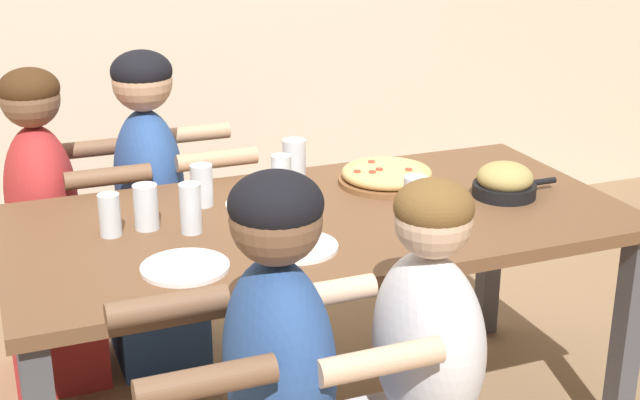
{
  "coord_description": "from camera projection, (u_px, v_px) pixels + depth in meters",
  "views": [
    {
      "loc": [
        -0.92,
        -2.32,
        1.72
      ],
      "look_at": [
        0.0,
        0.0,
        0.81
      ],
      "focal_mm": 50.0,
      "sensor_mm": 36.0,
      "label": 1
    }
  ],
  "objects": [
    {
      "name": "diner_far_midleft",
      "position": [
        153.0,
        222.0,
        3.21
      ],
      "size": [
        0.51,
        0.4,
        1.17
      ],
      "rotation": [
        0.0,
        0.0,
        -1.57
      ],
      "color": "#2D5193",
      "rests_on": "ground"
    },
    {
      "name": "skillet_bowl",
      "position": [
        505.0,
        182.0,
        2.82
      ],
      "size": [
        0.29,
        0.2,
        0.11
      ],
      "color": "black",
      "rests_on": "dining_table"
    },
    {
      "name": "empty_plate_c",
      "position": [
        257.0,
        204.0,
        2.75
      ],
      "size": [
        0.2,
        0.2,
        0.02
      ],
      "color": "white",
      "rests_on": "dining_table"
    },
    {
      "name": "drinking_glass_f",
      "position": [
        110.0,
        218.0,
        2.51
      ],
      "size": [
        0.06,
        0.06,
        0.12
      ],
      "color": "silver",
      "rests_on": "dining_table"
    },
    {
      "name": "drinking_glass_g",
      "position": [
        415.0,
        202.0,
        2.62
      ],
      "size": [
        0.07,
        0.07,
        0.14
      ],
      "color": "silver",
      "rests_on": "dining_table"
    },
    {
      "name": "pizza_board_main",
      "position": [
        387.0,
        176.0,
        2.94
      ],
      "size": [
        0.32,
        0.32,
        0.05
      ],
      "color": "brown",
      "rests_on": "dining_table"
    },
    {
      "name": "drinking_glass_a",
      "position": [
        202.0,
        188.0,
        2.74
      ],
      "size": [
        0.07,
        0.07,
        0.13
      ],
      "color": "silver",
      "rests_on": "dining_table"
    },
    {
      "name": "drinking_glass_d",
      "position": [
        146.0,
        209.0,
        2.56
      ],
      "size": [
        0.07,
        0.07,
        0.13
      ],
      "color": "silver",
      "rests_on": "dining_table"
    },
    {
      "name": "dining_table",
      "position": [
        320.0,
        242.0,
        2.7
      ],
      "size": [
        1.85,
        0.91,
        0.76
      ],
      "color": "brown",
      "rests_on": "ground"
    },
    {
      "name": "drinking_glass_b",
      "position": [
        294.0,
        163.0,
        2.95
      ],
      "size": [
        0.08,
        0.08,
        0.14
      ],
      "color": "silver",
      "rests_on": "dining_table"
    },
    {
      "name": "drinking_glass_e",
      "position": [
        191.0,
        211.0,
        2.53
      ],
      "size": [
        0.06,
        0.06,
        0.15
      ],
      "color": "silver",
      "rests_on": "dining_table"
    },
    {
      "name": "empty_plate_a",
      "position": [
        185.0,
        267.0,
        2.31
      ],
      "size": [
        0.23,
        0.23,
        0.02
      ],
      "color": "white",
      "rests_on": "dining_table"
    },
    {
      "name": "drinking_glass_c",
      "position": [
        281.0,
        175.0,
        2.85
      ],
      "size": [
        0.07,
        0.07,
        0.12
      ],
      "color": "silver",
      "rests_on": "dining_table"
    },
    {
      "name": "empty_plate_b",
      "position": [
        297.0,
        247.0,
        2.43
      ],
      "size": [
        0.23,
        0.23,
        0.02
      ],
      "color": "white",
      "rests_on": "dining_table"
    },
    {
      "name": "cocktail_glass_blue",
      "position": [
        422.0,
        221.0,
        2.51
      ],
      "size": [
        0.07,
        0.07,
        0.12
      ],
      "color": "silver",
      "rests_on": "dining_table"
    },
    {
      "name": "diner_far_left",
      "position": [
        48.0,
        243.0,
        3.09
      ],
      "size": [
        0.51,
        0.4,
        1.14
      ],
      "rotation": [
        0.0,
        0.0,
        -1.57
      ],
      "color": "#B22D2D",
      "rests_on": "ground"
    }
  ]
}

